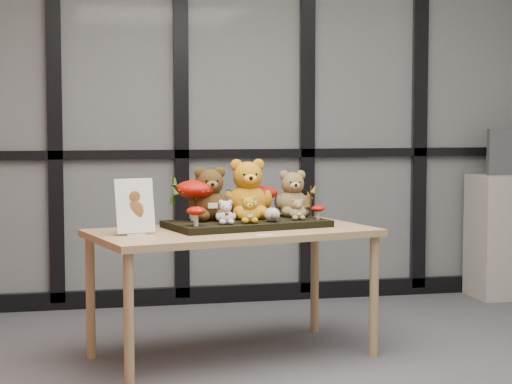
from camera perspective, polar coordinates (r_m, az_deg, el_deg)
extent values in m
plane|color=#BBB8B0|center=(6.51, -0.74, 5.48)|extent=(5.00, 0.00, 5.00)
cube|color=#2D383F|center=(6.48, -0.68, 5.48)|extent=(4.90, 0.02, 2.70)
cube|color=black|center=(6.60, -0.67, -6.23)|extent=(4.90, 0.06, 0.12)
cube|color=black|center=(6.49, -0.68, 2.39)|extent=(4.90, 0.06, 0.06)
cube|color=black|center=(6.35, -12.30, 5.40)|extent=(0.10, 0.06, 2.70)
cube|color=black|center=(6.41, -4.64, 5.48)|extent=(0.10, 0.06, 2.70)
cube|color=black|center=(6.59, 3.16, 5.46)|extent=(0.10, 0.06, 2.70)
cube|color=black|center=(6.87, 10.03, 5.37)|extent=(0.10, 0.06, 2.70)
cube|color=#A8805B|center=(4.99, -1.45, -2.53)|extent=(1.63, 1.08, 0.04)
cylinder|color=#A8805B|center=(4.50, -7.83, -7.89)|extent=(0.05, 0.05, 0.66)
cylinder|color=#A8805B|center=(5.10, -10.15, -6.42)|extent=(0.05, 0.05, 0.66)
cylinder|color=#A8805B|center=(5.10, 7.28, -6.39)|extent=(0.05, 0.05, 0.66)
cylinder|color=#A8805B|center=(5.64, 3.63, -5.30)|extent=(0.05, 0.05, 0.66)
cube|color=black|center=(5.08, -0.57, -1.97)|extent=(0.94, 0.62, 0.04)
cube|color=silver|center=(4.80, -7.45, -2.56)|extent=(0.11, 0.08, 0.01)
cube|color=white|center=(4.79, -7.47, -0.84)|extent=(0.21, 0.10, 0.28)
ellipsoid|color=brown|center=(4.78, -7.46, -1.14)|extent=(0.09, 0.01, 0.10)
ellipsoid|color=brown|center=(4.77, -7.47, -0.27)|extent=(0.06, 0.01, 0.06)
cube|color=white|center=(4.74, 0.58, -2.66)|extent=(0.08, 0.03, 0.00)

